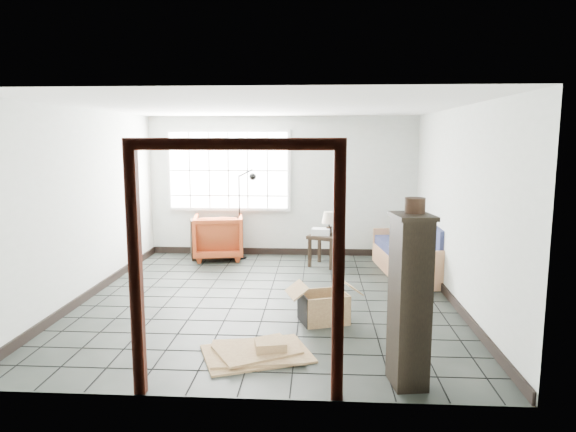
# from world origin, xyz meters

# --- Properties ---
(ground) EXTENTS (5.50, 5.50, 0.00)m
(ground) POSITION_xyz_m (0.00, 0.00, 0.00)
(ground) COLOR black
(ground) RESTS_ON ground
(room_shell) EXTENTS (5.02, 5.52, 2.61)m
(room_shell) POSITION_xyz_m (0.00, 0.03, 1.68)
(room_shell) COLOR #B7BEB6
(room_shell) RESTS_ON ground
(window_panel) EXTENTS (2.32, 0.08, 1.52)m
(window_panel) POSITION_xyz_m (-1.00, 2.70, 1.60)
(window_panel) COLOR silver
(window_panel) RESTS_ON ground
(doorway_trim) EXTENTS (1.80, 0.08, 2.20)m
(doorway_trim) POSITION_xyz_m (0.00, -2.70, 1.38)
(doorway_trim) COLOR #37140C
(doorway_trim) RESTS_ON ground
(futon_sofa) EXTENTS (0.96, 2.03, 0.87)m
(futon_sofa) POSITION_xyz_m (2.21, 1.45, 0.31)
(futon_sofa) COLOR #AE7A4E
(futon_sofa) RESTS_ON ground
(armchair) EXTENTS (1.00, 0.95, 0.90)m
(armchair) POSITION_xyz_m (-1.15, 2.35, 0.45)
(armchair) COLOR #984516
(armchair) RESTS_ON ground
(side_table) EXTENTS (0.66, 0.66, 0.55)m
(side_table) POSITION_xyz_m (0.80, 1.90, 0.45)
(side_table) COLOR black
(side_table) RESTS_ON ground
(table_lamp) EXTENTS (0.26, 0.26, 0.40)m
(table_lamp) POSITION_xyz_m (0.87, 1.92, 0.83)
(table_lamp) COLOR black
(table_lamp) RESTS_ON side_table
(projector) EXTENTS (0.34, 0.29, 0.11)m
(projector) POSITION_xyz_m (0.73, 1.89, 0.61)
(projector) COLOR silver
(projector) RESTS_ON side_table
(floor_lamp) EXTENTS (0.51, 0.33, 1.64)m
(floor_lamp) POSITION_xyz_m (-0.64, 2.40, 0.88)
(floor_lamp) COLOR black
(floor_lamp) RESTS_ON ground
(console_shelf) EXTENTS (1.00, 0.63, 0.73)m
(console_shelf) POSITION_xyz_m (-1.19, 2.40, 0.36)
(console_shelf) COLOR black
(console_shelf) RESTS_ON ground
(tall_shelf) EXTENTS (0.38, 0.46, 1.55)m
(tall_shelf) POSITION_xyz_m (1.49, -2.40, 0.79)
(tall_shelf) COLOR black
(tall_shelf) RESTS_ON ground
(pot) EXTENTS (0.19, 0.19, 0.13)m
(pot) POSITION_xyz_m (1.52, -2.33, 1.62)
(pot) COLOR black
(pot) RESTS_ON tall_shelf
(open_box) EXTENTS (0.96, 0.67, 0.49)m
(open_box) POSITION_xyz_m (0.75, -0.84, 0.18)
(open_box) COLOR brown
(open_box) RESTS_ON ground
(cardboard_pile) EXTENTS (1.25, 1.08, 0.15)m
(cardboard_pile) POSITION_xyz_m (0.09, -1.86, 0.04)
(cardboard_pile) COLOR brown
(cardboard_pile) RESTS_ON ground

